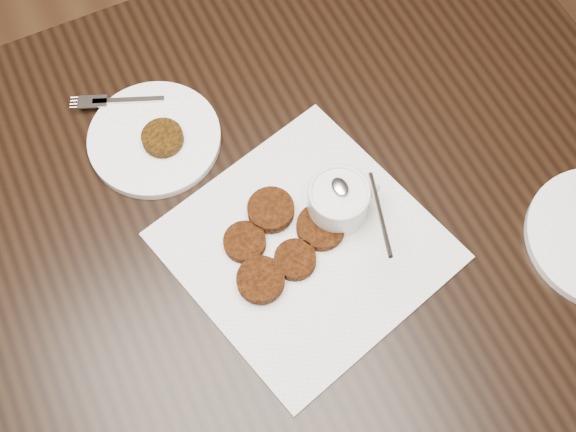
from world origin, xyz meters
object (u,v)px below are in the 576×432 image
object	(u,v)px
table	(208,340)
plate_with_patty	(154,136)
napkin	(306,246)
sauce_ramekin	(340,191)

from	to	relation	value
table	plate_with_patty	bearing A→B (deg)	78.67
table	plate_with_patty	world-z (taller)	plate_with_patty
napkin	sauce_ramekin	bearing A→B (deg)	24.65
napkin	table	bearing A→B (deg)	164.08
sauce_ramekin	plate_with_patty	xyz separation A→B (m)	(-0.19, 0.22, -0.05)
table	sauce_ramekin	xyz separation A→B (m)	(0.23, -0.02, 0.44)
table	sauce_ramekin	bearing A→B (deg)	-4.66
plate_with_patty	table	bearing A→B (deg)	-101.33
table	plate_with_patty	size ratio (longest dim) A/B	7.51
sauce_ramekin	napkin	bearing A→B (deg)	-155.35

